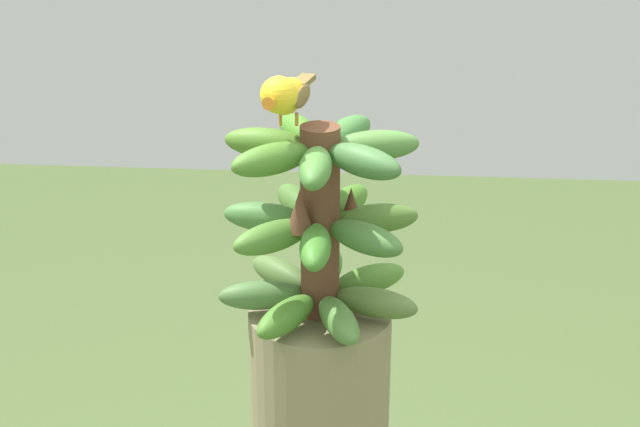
{
  "coord_description": "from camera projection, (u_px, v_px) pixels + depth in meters",
  "views": [
    {
      "loc": [
        1.26,
        0.1,
        1.96
      ],
      "look_at": [
        0.0,
        0.0,
        1.43
      ],
      "focal_mm": 55.78,
      "sensor_mm": 36.0,
      "label": 1
    }
  ],
  "objects": [
    {
      "name": "banana_bunch",
      "position": [
        320.0,
        222.0,
        1.37
      ],
      "size": [
        0.29,
        0.29,
        0.28
      ],
      "color": "brown",
      "rests_on": "banana_tree"
    },
    {
      "name": "perched_bird",
      "position": [
        285.0,
        95.0,
        1.29
      ],
      "size": [
        0.17,
        0.06,
        0.08
      ],
      "color": "#C68933",
      "rests_on": "banana_bunch"
    }
  ]
}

